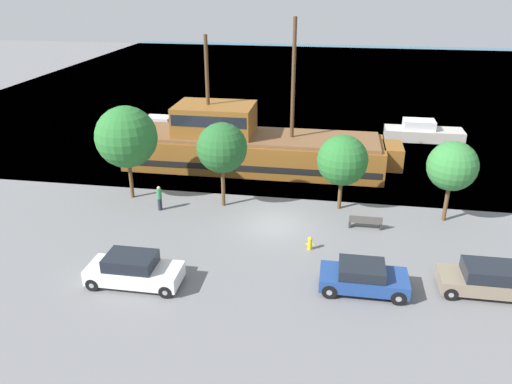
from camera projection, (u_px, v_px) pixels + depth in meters
The scene contains 15 objects.
ground_plane at pixel (274, 225), 29.98m from camera, with size 160.00×160.00×0.00m, color slate.
water_surface at pixel (314, 81), 69.73m from camera, with size 80.00×80.00×0.00m, color #38667F.
pirate_ship at pixel (248, 146), 38.27m from camera, with size 20.92×5.12×11.19m.
moored_boat_dockside at pixel (423, 132), 45.04m from camera, with size 6.87×2.34×1.83m.
moored_boat_outer at pixel (163, 130), 45.48m from camera, with size 5.53×2.02×2.01m.
parked_car_curb_front at pixel (134, 270), 23.98m from camera, with size 4.53×1.90×1.60m.
parked_car_curb_mid at pixel (493, 280), 23.31m from camera, with size 4.99×1.95×1.49m.
parked_car_curb_rear at pixel (363, 277), 23.52m from camera, with size 4.12×1.98×1.43m.
fire_hydrant at pixel (310, 243), 27.17m from camera, with size 0.42×0.25×0.76m.
bench_promenade_east at pixel (366, 222), 29.39m from camera, with size 1.93×0.45×0.85m.
pedestrian_walking_near at pixel (159, 198), 31.58m from camera, with size 0.32×0.32×1.63m.
tree_row_east at pixel (126, 137), 32.01m from camera, with size 3.99×3.99×6.24m.
tree_row_mideast at pixel (222, 148), 30.95m from camera, with size 3.16×3.16×5.52m.
tree_row_midwest at pixel (342, 160), 30.81m from camera, with size 3.16×3.16×4.86m.
tree_row_west at pixel (452, 166), 29.16m from camera, with size 2.94×2.94×5.01m.
Camera 1 is at (3.20, -26.47, 13.88)m, focal length 35.00 mm.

